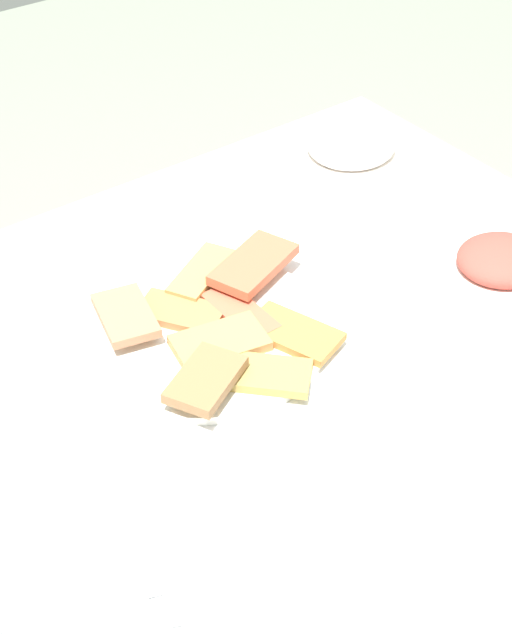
# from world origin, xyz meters

# --- Properties ---
(dining_table) EXTENTS (1.01, 0.87, 0.75)m
(dining_table) POSITION_xyz_m (0.00, 0.00, 0.66)
(dining_table) COLOR white
(dining_table) RESTS_ON ground_plane
(pide_platter) EXTENTS (0.33, 0.33, 0.04)m
(pide_platter) POSITION_xyz_m (0.07, -0.07, 0.76)
(pide_platter) COLOR white
(pide_platter) RESTS_ON dining_table
(salad_plate_greens) EXTENTS (0.24, 0.24, 0.06)m
(salad_plate_greens) POSITION_xyz_m (-0.35, -0.29, 0.77)
(salad_plate_greens) COLOR white
(salad_plate_greens) RESTS_ON dining_table
(salad_plate_rice) EXTENTS (0.21, 0.21, 0.05)m
(salad_plate_rice) POSITION_xyz_m (-0.31, 0.06, 0.76)
(salad_plate_rice) COLOR white
(salad_plate_rice) RESTS_ON dining_table
(paper_napkin) EXTENTS (0.12, 0.12, 0.00)m
(paper_napkin) POSITION_xyz_m (0.39, 0.19, 0.75)
(paper_napkin) COLOR white
(paper_napkin) RESTS_ON dining_table
(fork) EXTENTS (0.16, 0.08, 0.00)m
(fork) POSITION_xyz_m (0.39, 0.17, 0.75)
(fork) COLOR silver
(fork) RESTS_ON paper_napkin
(spoon) EXTENTS (0.17, 0.09, 0.00)m
(spoon) POSITION_xyz_m (0.39, 0.21, 0.75)
(spoon) COLOR silver
(spoon) RESTS_ON paper_napkin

